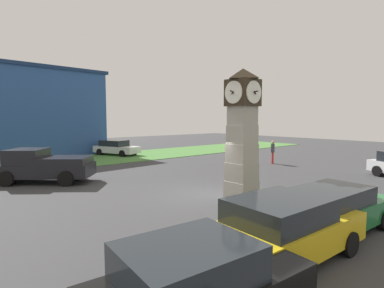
{
  "coord_description": "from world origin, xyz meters",
  "views": [
    {
      "loc": [
        -9.16,
        -9.7,
        3.51
      ],
      "look_at": [
        0.28,
        1.46,
        2.25
      ],
      "focal_mm": 28.0,
      "sensor_mm": 36.0,
      "label": 1
    }
  ],
  "objects_px": {
    "clock_tower": "(242,133)",
    "car_by_building": "(335,209)",
    "bollard_mid_row": "(316,205)",
    "car_near_tower": "(285,227)",
    "pedestrian_near_bench": "(273,150)",
    "pickup_truck": "(44,166)",
    "car_navy_sedan": "(198,286)",
    "bollard_near_tower": "(354,212)",
    "car_far_lot": "(116,148)"
  },
  "relations": [
    {
      "from": "bollard_near_tower",
      "to": "pedestrian_near_bench",
      "type": "xyz_separation_m",
      "value": [
        9.28,
        9.61,
        0.6
      ]
    },
    {
      "from": "bollard_mid_row",
      "to": "bollard_near_tower",
      "type": "bearing_deg",
      "value": -67.91
    },
    {
      "from": "bollard_mid_row",
      "to": "car_near_tower",
      "type": "distance_m",
      "value": 3.58
    },
    {
      "from": "pedestrian_near_bench",
      "to": "clock_tower",
      "type": "bearing_deg",
      "value": -152.11
    },
    {
      "from": "car_far_lot",
      "to": "pedestrian_near_bench",
      "type": "xyz_separation_m",
      "value": [
        6.88,
        -12.73,
        0.3
      ]
    },
    {
      "from": "car_far_lot",
      "to": "pedestrian_near_bench",
      "type": "height_order",
      "value": "pedestrian_near_bench"
    },
    {
      "from": "clock_tower",
      "to": "pedestrian_near_bench",
      "type": "xyz_separation_m",
      "value": [
        9.75,
        5.16,
        -1.86
      ]
    },
    {
      "from": "car_by_building",
      "to": "pickup_truck",
      "type": "xyz_separation_m",
      "value": [
        -4.89,
        13.54,
        0.18
      ]
    },
    {
      "from": "car_far_lot",
      "to": "clock_tower",
      "type": "bearing_deg",
      "value": -99.1
    },
    {
      "from": "car_near_tower",
      "to": "pickup_truck",
      "type": "bearing_deg",
      "value": 99.31
    },
    {
      "from": "car_near_tower",
      "to": "pedestrian_near_bench",
      "type": "bearing_deg",
      "value": 35.7
    },
    {
      "from": "pickup_truck",
      "to": "car_near_tower",
      "type": "bearing_deg",
      "value": -80.69
    },
    {
      "from": "car_navy_sedan",
      "to": "car_by_building",
      "type": "relative_size",
      "value": 0.87
    },
    {
      "from": "bollard_mid_row",
      "to": "car_far_lot",
      "type": "height_order",
      "value": "car_far_lot"
    },
    {
      "from": "bollard_near_tower",
      "to": "car_by_building",
      "type": "height_order",
      "value": "car_by_building"
    },
    {
      "from": "clock_tower",
      "to": "car_by_building",
      "type": "xyz_separation_m",
      "value": [
        -0.74,
        -4.33,
        -2.14
      ]
    },
    {
      "from": "car_far_lot",
      "to": "car_near_tower",
      "type": "bearing_deg",
      "value": -105.81
    },
    {
      "from": "bollard_near_tower",
      "to": "pickup_truck",
      "type": "bearing_deg",
      "value": 114.08
    },
    {
      "from": "car_by_building",
      "to": "pickup_truck",
      "type": "bearing_deg",
      "value": 109.88
    },
    {
      "from": "clock_tower",
      "to": "car_by_building",
      "type": "relative_size",
      "value": 1.23
    },
    {
      "from": "clock_tower",
      "to": "car_navy_sedan",
      "type": "height_order",
      "value": "clock_tower"
    },
    {
      "from": "bollard_near_tower",
      "to": "car_far_lot",
      "type": "bearing_deg",
      "value": 83.89
    },
    {
      "from": "car_navy_sedan",
      "to": "car_near_tower",
      "type": "distance_m",
      "value": 3.42
    },
    {
      "from": "clock_tower",
      "to": "pickup_truck",
      "type": "bearing_deg",
      "value": 121.45
    },
    {
      "from": "car_near_tower",
      "to": "car_by_building",
      "type": "distance_m",
      "value": 2.68
    },
    {
      "from": "car_navy_sedan",
      "to": "pickup_truck",
      "type": "xyz_separation_m",
      "value": [
        1.16,
        14.06,
        0.15
      ]
    },
    {
      "from": "clock_tower",
      "to": "car_by_building",
      "type": "height_order",
      "value": "clock_tower"
    },
    {
      "from": "clock_tower",
      "to": "pedestrian_near_bench",
      "type": "relative_size",
      "value": 3.13
    },
    {
      "from": "clock_tower",
      "to": "pickup_truck",
      "type": "distance_m",
      "value": 10.97
    },
    {
      "from": "bollard_mid_row",
      "to": "car_by_building",
      "type": "bearing_deg",
      "value": -128.28
    },
    {
      "from": "pickup_truck",
      "to": "bollard_near_tower",
      "type": "bearing_deg",
      "value": -65.92
    },
    {
      "from": "car_navy_sedan",
      "to": "pickup_truck",
      "type": "relative_size",
      "value": 0.76
    },
    {
      "from": "bollard_mid_row",
      "to": "car_far_lot",
      "type": "relative_size",
      "value": 0.21
    },
    {
      "from": "bollard_mid_row",
      "to": "car_navy_sedan",
      "type": "xyz_separation_m",
      "value": [
        -6.82,
        -1.49,
        0.28
      ]
    },
    {
      "from": "bollard_near_tower",
      "to": "bollard_mid_row",
      "type": "distance_m",
      "value": 1.18
    },
    {
      "from": "bollard_mid_row",
      "to": "car_near_tower",
      "type": "height_order",
      "value": "car_near_tower"
    },
    {
      "from": "car_by_building",
      "to": "car_far_lot",
      "type": "xyz_separation_m",
      "value": [
        3.6,
        22.22,
        -0.01
      ]
    },
    {
      "from": "bollard_near_tower",
      "to": "car_by_building",
      "type": "distance_m",
      "value": 1.25
    },
    {
      "from": "clock_tower",
      "to": "car_far_lot",
      "type": "xyz_separation_m",
      "value": [
        2.87,
        17.89,
        -2.15
      ]
    },
    {
      "from": "car_near_tower",
      "to": "car_by_building",
      "type": "height_order",
      "value": "car_near_tower"
    },
    {
      "from": "bollard_near_tower",
      "to": "pickup_truck",
      "type": "relative_size",
      "value": 0.17
    },
    {
      "from": "clock_tower",
      "to": "pickup_truck",
      "type": "xyz_separation_m",
      "value": [
        -5.63,
        9.2,
        -1.96
      ]
    },
    {
      "from": "bollard_near_tower",
      "to": "car_by_building",
      "type": "bearing_deg",
      "value": 174.36
    },
    {
      "from": "bollard_near_tower",
      "to": "car_far_lot",
      "type": "relative_size",
      "value": 0.18
    },
    {
      "from": "car_by_building",
      "to": "car_far_lot",
      "type": "bearing_deg",
      "value": 80.79
    },
    {
      "from": "bollard_mid_row",
      "to": "car_navy_sedan",
      "type": "relative_size",
      "value": 0.25
    },
    {
      "from": "bollard_mid_row",
      "to": "pedestrian_near_bench",
      "type": "relative_size",
      "value": 0.55
    },
    {
      "from": "clock_tower",
      "to": "pedestrian_near_bench",
      "type": "distance_m",
      "value": 11.18
    },
    {
      "from": "car_navy_sedan",
      "to": "pedestrian_near_bench",
      "type": "relative_size",
      "value": 2.2
    },
    {
      "from": "pickup_truck",
      "to": "car_navy_sedan",
      "type": "bearing_deg",
      "value": -94.73
    }
  ]
}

